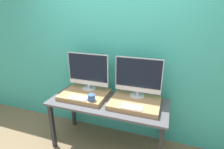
# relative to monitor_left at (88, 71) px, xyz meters

# --- Properties ---
(wall_back) EXTENTS (8.00, 0.04, 2.60)m
(wall_back) POSITION_rel_monitor_left_xyz_m (0.37, 0.25, 0.21)
(wall_back) COLOR teal
(wall_back) RESTS_ON ground_plane
(workbench) EXTENTS (1.62, 0.69, 0.75)m
(workbench) POSITION_rel_monitor_left_xyz_m (0.37, -0.17, -0.43)
(workbench) COLOR #47474C
(workbench) RESTS_ON ground_plane
(wooden_riser_left) EXTENTS (0.64, 0.51, 0.06)m
(wooden_riser_left) POSITION_rel_monitor_left_xyz_m (-0.00, -0.14, -0.32)
(wooden_riser_left) COLOR #99754C
(wooden_riser_left) RESTS_ON workbench
(monitor_left) EXTENTS (0.62, 0.20, 0.54)m
(monitor_left) POSITION_rel_monitor_left_xyz_m (0.00, 0.00, 0.00)
(monitor_left) COLOR #B2B2B7
(monitor_left) RESTS_ON wooden_riser_left
(keyboard_left) EXTENTS (0.26, 0.12, 0.01)m
(keyboard_left) POSITION_rel_monitor_left_xyz_m (-0.00, -0.32, -0.28)
(keyboard_left) COLOR silver
(keyboard_left) RESTS_ON wooden_riser_left
(mug) EXTENTS (0.10, 0.10, 0.09)m
(mug) POSITION_rel_monitor_left_xyz_m (0.20, -0.32, -0.24)
(mug) COLOR #335693
(mug) RESTS_ON wooden_riser_left
(wooden_riser_right) EXTENTS (0.64, 0.51, 0.06)m
(wooden_riser_right) POSITION_rel_monitor_left_xyz_m (0.74, -0.14, -0.32)
(wooden_riser_right) COLOR #99754C
(wooden_riser_right) RESTS_ON workbench
(monitor_right) EXTENTS (0.62, 0.20, 0.54)m
(monitor_right) POSITION_rel_monitor_left_xyz_m (0.74, 0.00, 0.00)
(monitor_right) COLOR #B2B2B7
(monitor_right) RESTS_ON wooden_riser_right
(keyboard_right) EXTENTS (0.26, 0.12, 0.01)m
(keyboard_right) POSITION_rel_monitor_left_xyz_m (0.74, -0.32, -0.28)
(keyboard_right) COLOR silver
(keyboard_right) RESTS_ON wooden_riser_right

